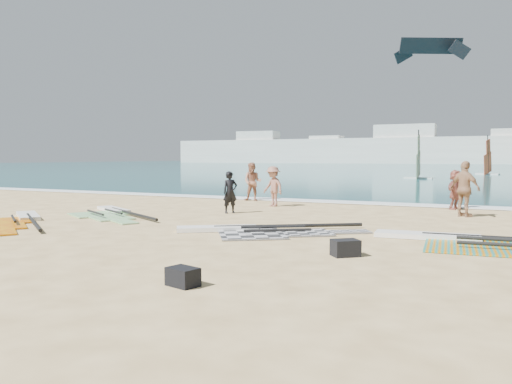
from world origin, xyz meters
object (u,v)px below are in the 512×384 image
at_px(person_wetsuit, 230,192).
at_px(beachgoer_mid, 273,186).
at_px(beachgoer_right, 455,190).
at_px(rig_red, 15,220).
at_px(beachgoer_back, 465,189).
at_px(rig_orange, 480,243).
at_px(rig_green, 111,213).
at_px(gear_bag_near, 345,248).
at_px(rig_grey, 257,231).
at_px(beachgoer_left, 253,182).
at_px(gear_bag_far, 183,277).

bearing_deg(person_wetsuit, beachgoer_mid, 30.72).
distance_m(person_wetsuit, beachgoer_right, 8.77).
relative_size(beachgoer_mid, beachgoer_right, 1.07).
height_order(rig_red, beachgoer_back, beachgoer_back).
distance_m(rig_orange, beachgoer_right, 8.28).
distance_m(rig_green, rig_orange, 11.94).
bearing_deg(beachgoer_back, person_wetsuit, 51.92).
distance_m(rig_green, gear_bag_near, 10.12).
bearing_deg(beachgoer_right, rig_orange, -149.79).
bearing_deg(rig_grey, rig_green, 132.76).
relative_size(rig_green, beachgoer_left, 2.56).
distance_m(rig_red, beachgoer_back, 14.70).
distance_m(rig_orange, beachgoer_left, 12.81).
height_order(rig_green, beachgoer_back, beachgoer_back).
height_order(rig_green, beachgoer_mid, beachgoer_mid).
bearing_deg(beachgoer_right, gear_bag_far, -169.43).
height_order(rig_green, gear_bag_near, gear_bag_near).
bearing_deg(beachgoer_mid, gear_bag_far, -46.94).
height_order(rig_grey, gear_bag_far, gear_bag_far).
xyz_separation_m(rig_green, rig_orange, (11.90, -1.01, 0.00)).
height_order(gear_bag_near, beachgoer_left, beachgoer_left).
distance_m(gear_bag_far, person_wetsuit, 10.24).
xyz_separation_m(person_wetsuit, beachgoer_back, (7.71, 2.45, 0.19)).
bearing_deg(person_wetsuit, gear_bag_far, -117.43).
xyz_separation_m(rig_red, gear_bag_far, (9.09, -4.24, 0.10)).
bearing_deg(gear_bag_near, person_wetsuit, 134.90).
relative_size(rig_red, gear_bag_near, 8.26).
height_order(rig_orange, person_wetsuit, person_wetsuit).
xyz_separation_m(rig_green, beachgoer_left, (2.07, 7.16, 0.84)).
relative_size(rig_orange, beachgoer_mid, 3.60).
xyz_separation_m(gear_bag_far, beachgoer_mid, (-3.81, 12.28, 0.68)).
bearing_deg(beachgoer_right, rig_red, 152.13).
xyz_separation_m(gear_bag_far, beachgoer_left, (-5.70, 14.24, 0.74)).
height_order(gear_bag_near, beachgoer_mid, beachgoer_mid).
distance_m(rig_orange, beachgoer_back, 5.80).
relative_size(rig_red, gear_bag_far, 9.06).
bearing_deg(beachgoer_left, gear_bag_far, -77.30).
height_order(rig_red, gear_bag_near, gear_bag_near).
distance_m(rig_grey, beachgoer_mid, 7.23).
bearing_deg(beachgoer_left, beachgoer_right, -9.10).
height_order(rig_grey, rig_green, rig_grey).
xyz_separation_m(rig_grey, gear_bag_far, (1.34, -5.53, 0.10)).
distance_m(beachgoer_left, beachgoer_mid, 2.72).
bearing_deg(gear_bag_far, beachgoer_left, 111.80).
height_order(rig_green, rig_orange, rig_orange).
xyz_separation_m(rig_grey, rig_orange, (5.47, 0.53, 0.00)).
relative_size(rig_grey, rig_green, 1.11).
bearing_deg(gear_bag_far, rig_grey, 103.61).
xyz_separation_m(rig_green, beachgoer_mid, (3.96, 5.20, 0.78)).
relative_size(rig_grey, beachgoer_mid, 3.06).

